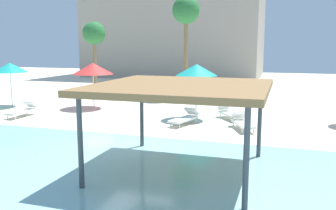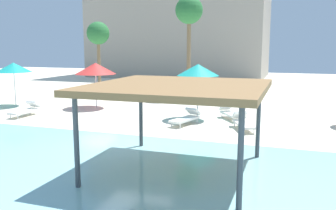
{
  "view_description": "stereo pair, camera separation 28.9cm",
  "coord_description": "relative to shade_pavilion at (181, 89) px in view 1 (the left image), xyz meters",
  "views": [
    {
      "loc": [
        5.25,
        -11.96,
        3.71
      ],
      "look_at": [
        0.73,
        2.0,
        1.3
      ],
      "focal_mm": 38.84,
      "sensor_mm": 36.0,
      "label": 1
    },
    {
      "loc": [
        5.52,
        -11.87,
        3.71
      ],
      "look_at": [
        0.73,
        2.0,
        1.3
      ],
      "focal_mm": 38.84,
      "sensor_mm": 36.0,
      "label": 2
    }
  ],
  "objects": [
    {
      "name": "ground_plane",
      "position": [
        -2.42,
        1.98,
        -2.48
      ],
      "size": [
        80.0,
        80.0,
        0.0
      ],
      "primitive_type": "plane",
      "color": "beige"
    },
    {
      "name": "lagoon_water",
      "position": [
        -2.42,
        -3.27,
        -2.46
      ],
      "size": [
        44.0,
        13.5,
        0.04
      ],
      "primitive_type": "cube",
      "color": "#8CC6CC",
      "rests_on": "ground"
    },
    {
      "name": "shade_pavilion",
      "position": [
        0.0,
        0.0,
        0.0
      ],
      "size": [
        4.89,
        4.89,
        2.62
      ],
      "color": "#42474C",
      "rests_on": "ground"
    },
    {
      "name": "beach_umbrella_teal_0",
      "position": [
        -13.2,
        8.15,
        -0.1
      ],
      "size": [
        2.12,
        2.12,
        2.67
      ],
      "color": "silver",
      "rests_on": "ground"
    },
    {
      "name": "beach_umbrella_teal_2",
      "position": [
        -1.44,
        7.86,
        0.02
      ],
      "size": [
        2.11,
        2.11,
        2.79
      ],
      "color": "silver",
      "rests_on": "ground"
    },
    {
      "name": "beach_umbrella_red_3",
      "position": [
        -8.08,
        9.2,
        -0.12
      ],
      "size": [
        2.42,
        2.42,
        2.69
      ],
      "color": "silver",
      "rests_on": "ground"
    },
    {
      "name": "lounge_chair_1",
      "position": [
        0.19,
        8.31,
        -2.14
      ],
      "size": [
        1.57,
        1.9,
        0.74
      ],
      "rotation": [
        0.0,
        0.0,
        -0.96
      ],
      "color": "white",
      "rests_on": "ground"
    },
    {
      "name": "lounge_chair_2",
      "position": [
        1.07,
        6.23,
        -2.14
      ],
      "size": [
        1.3,
        1.98,
        0.74
      ],
      "rotation": [
        0.0,
        0.0,
        -1.16
      ],
      "color": "white",
      "rests_on": "ground"
    },
    {
      "name": "lounge_chair_3",
      "position": [
        -1.6,
        6.38,
        -2.14
      ],
      "size": [
        1.13,
        1.99,
        0.74
      ],
      "rotation": [
        0.0,
        0.0,
        -1.87
      ],
      "color": "white",
      "rests_on": "ground"
    },
    {
      "name": "lounge_chair_5",
      "position": [
        -10.28,
        5.64,
        -2.14
      ],
      "size": [
        0.65,
        1.91,
        0.74
      ],
      "rotation": [
        0.0,
        0.0,
        -1.6
      ],
      "color": "white",
      "rests_on": "ground"
    },
    {
      "name": "palm_tree_0",
      "position": [
        -3.92,
        14.85,
        3.44
      ],
      "size": [
        1.9,
        1.9,
        7.06
      ],
      "color": "brown",
      "rests_on": "ground"
    },
    {
      "name": "palm_tree_1",
      "position": [
        -12.56,
        17.44,
        2.13
      ],
      "size": [
        1.9,
        1.9,
        5.68
      ],
      "color": "brown",
      "rests_on": "ground"
    },
    {
      "name": "hotel_block_0",
      "position": [
        -10.15,
        33.23,
        5.24
      ],
      "size": [
        20.31,
        11.25,
        15.43
      ],
      "primitive_type": "cube",
      "color": "#9E9384",
      "rests_on": "ground"
    }
  ]
}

